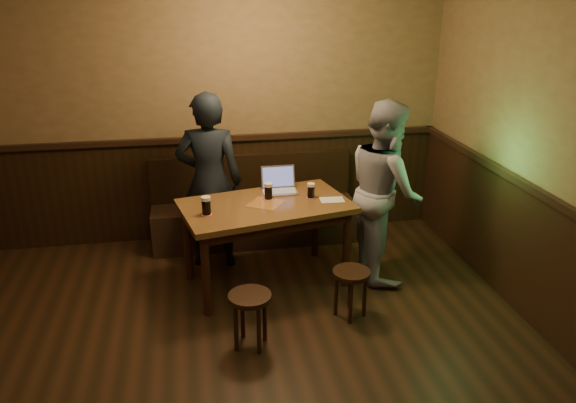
% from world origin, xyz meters
% --- Properties ---
extents(room, '(5.04, 6.04, 2.84)m').
position_xyz_m(room, '(0.00, 0.22, 1.20)').
color(room, black).
rests_on(room, ground).
extents(bench, '(2.20, 0.50, 0.95)m').
position_xyz_m(bench, '(0.38, 2.75, 0.31)').
color(bench, black).
rests_on(bench, ground).
extents(pub_table, '(1.66, 1.16, 0.81)m').
position_xyz_m(pub_table, '(0.38, 1.78, 0.70)').
color(pub_table, brown).
rests_on(pub_table, ground).
extents(stool_left, '(0.44, 0.44, 0.46)m').
position_xyz_m(stool_left, '(0.11, 0.79, 0.37)').
color(stool_left, black).
rests_on(stool_left, ground).
extents(stool_right, '(0.39, 0.39, 0.43)m').
position_xyz_m(stool_right, '(1.00, 1.07, 0.35)').
color(stool_right, black).
rests_on(stool_right, ground).
extents(pint_left, '(0.11, 0.11, 0.17)m').
position_xyz_m(pint_left, '(-0.16, 1.61, 0.89)').
color(pint_left, '#A41416').
rests_on(pint_left, pub_table).
extents(pint_mid, '(0.10, 0.10, 0.16)m').
position_xyz_m(pint_mid, '(0.42, 1.88, 0.89)').
color(pint_mid, '#A41416').
rests_on(pint_mid, pub_table).
extents(pint_right, '(0.09, 0.09, 0.15)m').
position_xyz_m(pint_right, '(0.82, 1.84, 0.88)').
color(pint_right, '#A41416').
rests_on(pint_right, pub_table).
extents(laptop, '(0.33, 0.26, 0.23)m').
position_xyz_m(laptop, '(0.56, 2.08, 0.87)').
color(laptop, silver).
rests_on(laptop, pub_table).
extents(menu, '(0.23, 0.16, 0.00)m').
position_xyz_m(menu, '(1.00, 1.76, 0.81)').
color(menu, silver).
rests_on(menu, pub_table).
extents(person_suit, '(0.70, 0.52, 1.77)m').
position_xyz_m(person_suit, '(-0.10, 2.27, 0.88)').
color(person_suit, black).
rests_on(person_suit, ground).
extents(person_grey, '(0.67, 0.85, 1.72)m').
position_xyz_m(person_grey, '(1.53, 1.79, 0.86)').
color(person_grey, gray).
rests_on(person_grey, ground).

